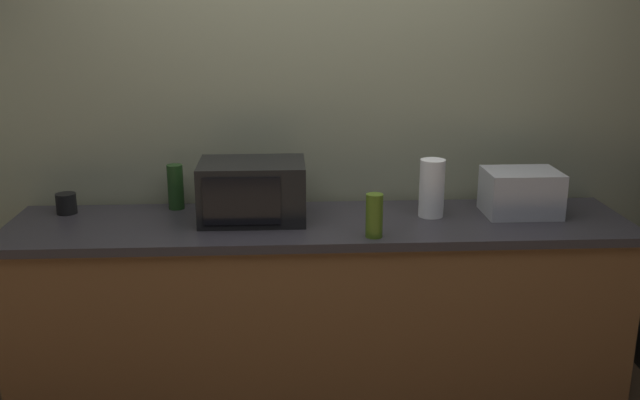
{
  "coord_description": "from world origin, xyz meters",
  "views": [
    {
      "loc": [
        -0.17,
        -2.68,
        1.88
      ],
      "look_at": [
        0.0,
        0.4,
        1.0
      ],
      "focal_mm": 39.68,
      "sensor_mm": 36.0,
      "label": 1
    }
  ],
  "objects_px": {
    "toaster_oven": "(521,192)",
    "bottle_wine": "(176,187)",
    "bottle_olive_oil": "(374,216)",
    "mug_black": "(66,203)",
    "paper_towel_roll": "(432,188)",
    "microwave": "(252,191)"
  },
  "relations": [
    {
      "from": "bottle_olive_oil",
      "to": "bottle_wine",
      "type": "distance_m",
      "value": 1.02
    },
    {
      "from": "mug_black",
      "to": "bottle_wine",
      "type": "bearing_deg",
      "value": 5.92
    },
    {
      "from": "microwave",
      "to": "bottle_wine",
      "type": "bearing_deg",
      "value": 153.21
    },
    {
      "from": "microwave",
      "to": "paper_towel_roll",
      "type": "xyz_separation_m",
      "value": [
        0.83,
        0.0,
        0.0
      ]
    },
    {
      "from": "bottle_olive_oil",
      "to": "bottle_wine",
      "type": "xyz_separation_m",
      "value": [
        -0.9,
        0.47,
        0.01
      ]
    },
    {
      "from": "bottle_wine",
      "to": "microwave",
      "type": "bearing_deg",
      "value": -26.79
    },
    {
      "from": "toaster_oven",
      "to": "bottle_wine",
      "type": "xyz_separation_m",
      "value": [
        -1.63,
        0.18,
        0.0
      ]
    },
    {
      "from": "toaster_oven",
      "to": "mug_black",
      "type": "distance_m",
      "value": 2.14
    },
    {
      "from": "microwave",
      "to": "paper_towel_roll",
      "type": "height_order",
      "value": "same"
    },
    {
      "from": "toaster_oven",
      "to": "mug_black",
      "type": "xyz_separation_m",
      "value": [
        -2.14,
        0.12,
        -0.06
      ]
    },
    {
      "from": "bottle_olive_oil",
      "to": "toaster_oven",
      "type": "bearing_deg",
      "value": 21.91
    },
    {
      "from": "microwave",
      "to": "mug_black",
      "type": "relative_size",
      "value": 4.96
    },
    {
      "from": "bottle_olive_oil",
      "to": "mug_black",
      "type": "distance_m",
      "value": 1.47
    },
    {
      "from": "microwave",
      "to": "paper_towel_roll",
      "type": "distance_m",
      "value": 0.83
    },
    {
      "from": "toaster_oven",
      "to": "bottle_olive_oil",
      "type": "bearing_deg",
      "value": -158.09
    },
    {
      "from": "mug_black",
      "to": "bottle_olive_oil",
      "type": "bearing_deg",
      "value": -16.53
    },
    {
      "from": "microwave",
      "to": "bottle_olive_oil",
      "type": "relative_size",
      "value": 2.54
    },
    {
      "from": "toaster_oven",
      "to": "bottle_olive_oil",
      "type": "xyz_separation_m",
      "value": [
        -0.73,
        -0.29,
        -0.01
      ]
    },
    {
      "from": "toaster_oven",
      "to": "paper_towel_roll",
      "type": "bearing_deg",
      "value": -178.66
    },
    {
      "from": "bottle_olive_oil",
      "to": "microwave",
      "type": "bearing_deg",
      "value": 151.85
    },
    {
      "from": "toaster_oven",
      "to": "mug_black",
      "type": "relative_size",
      "value": 3.51
    },
    {
      "from": "toaster_oven",
      "to": "paper_towel_roll",
      "type": "xyz_separation_m",
      "value": [
        -0.43,
        -0.01,
        0.03
      ]
    }
  ]
}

